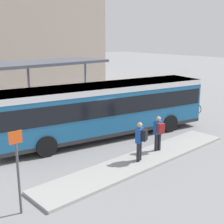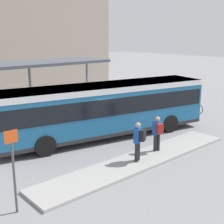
% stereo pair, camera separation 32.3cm
% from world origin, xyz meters
% --- Properties ---
extents(ground_plane, '(120.00, 120.00, 0.00)m').
position_xyz_m(ground_plane, '(0.00, 0.00, 0.00)').
color(ground_plane, gray).
extents(curb_island, '(10.86, 1.80, 0.12)m').
position_xyz_m(curb_island, '(-1.04, -3.80, 0.06)').
color(curb_island, '#9E9E99').
rests_on(curb_island, ground_plane).
extents(city_bus, '(12.43, 4.94, 2.96)m').
position_xyz_m(city_bus, '(0.01, -0.00, 1.74)').
color(city_bus, '#1E6093').
rests_on(city_bus, ground_plane).
extents(pedestrian_waiting, '(0.52, 0.56, 1.79)m').
position_xyz_m(pedestrian_waiting, '(-1.25, -3.89, 1.15)').
color(pedestrian_waiting, '#232328').
rests_on(pedestrian_waiting, curb_island).
extents(pedestrian_companion, '(0.46, 0.51, 1.72)m').
position_xyz_m(pedestrian_companion, '(0.32, -3.64, 1.10)').
color(pedestrian_companion, '#232328').
rests_on(pedestrian_companion, curb_island).
extents(bicycle_white, '(0.48, 1.70, 0.74)m').
position_xyz_m(bicycle_white, '(8.50, -0.13, 0.37)').
color(bicycle_white, black).
rests_on(bicycle_white, ground_plane).
extents(bicycle_orange, '(0.48, 1.61, 0.70)m').
position_xyz_m(bicycle_orange, '(8.33, 0.52, 0.35)').
color(bicycle_orange, black).
rests_on(bicycle_orange, ground_plane).
extents(bicycle_yellow, '(0.48, 1.74, 0.75)m').
position_xyz_m(bicycle_yellow, '(8.36, 1.17, 0.38)').
color(bicycle_yellow, black).
rests_on(bicycle_yellow, ground_plane).
extents(station_shelter, '(10.71, 3.41, 3.91)m').
position_xyz_m(station_shelter, '(-1.61, 5.44, 3.73)').
color(station_shelter, '#4C515B').
rests_on(station_shelter, ground_plane).
extents(potted_planter_near_shelter, '(0.78, 0.78, 1.33)m').
position_xyz_m(potted_planter_near_shelter, '(0.58, 2.79, 0.70)').
color(potted_planter_near_shelter, slate).
rests_on(potted_planter_near_shelter, ground_plane).
extents(platform_sign, '(0.44, 0.08, 2.80)m').
position_xyz_m(platform_sign, '(-7.07, -4.01, 1.56)').
color(platform_sign, '#4C4C51').
rests_on(platform_sign, ground_plane).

